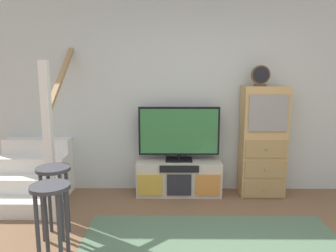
% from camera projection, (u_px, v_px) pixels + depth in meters
% --- Properties ---
extents(back_wall, '(6.40, 0.12, 2.70)m').
position_uv_depth(back_wall, '(200.00, 95.00, 4.47)').
color(back_wall, '#B2B7B2').
rests_on(back_wall, ground_plane).
extents(media_console, '(1.14, 0.38, 0.47)m').
position_uv_depth(media_console, '(179.00, 178.00, 4.40)').
color(media_console, '#BCB29E').
rests_on(media_console, ground_plane).
extents(television, '(1.09, 0.22, 0.74)m').
position_uv_depth(television, '(179.00, 132.00, 4.32)').
color(television, black).
rests_on(television, media_console).
extents(side_cabinet, '(0.58, 0.38, 1.49)m').
position_uv_depth(side_cabinet, '(263.00, 142.00, 4.32)').
color(side_cabinet, tan).
rests_on(side_cabinet, ground_plane).
extents(desk_clock, '(0.24, 0.08, 0.27)m').
position_uv_depth(desk_clock, '(261.00, 76.00, 4.15)').
color(desk_clock, '#4C3823').
rests_on(desk_clock, side_cabinet).
extents(staircase, '(1.00, 1.36, 2.20)m').
position_uv_depth(staircase, '(38.00, 168.00, 4.41)').
color(staircase, silver).
rests_on(staircase, ground_plane).
extents(bar_stool_near, '(0.34, 0.34, 0.73)m').
position_uv_depth(bar_stool_near, '(51.00, 206.00, 2.77)').
color(bar_stool_near, '#333338').
rests_on(bar_stool_near, ground_plane).
extents(bar_stool_far, '(0.34, 0.34, 0.74)m').
position_uv_depth(bar_stool_far, '(54.00, 186.00, 3.23)').
color(bar_stool_far, '#333338').
rests_on(bar_stool_far, ground_plane).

